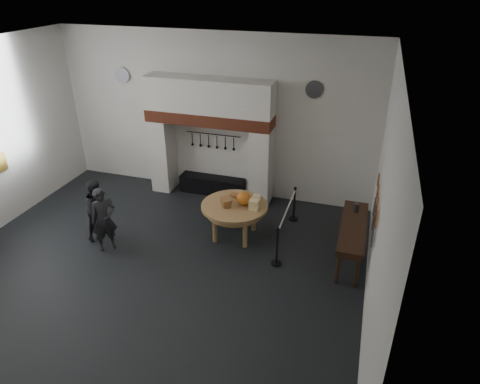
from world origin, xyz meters
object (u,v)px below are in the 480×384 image
(iron_range, at_px, (212,185))
(barrier_post_near, at_px, (277,247))
(visitor_near, at_px, (104,220))
(barrier_post_far, at_px, (294,204))
(visitor_far, at_px, (99,209))
(work_table, at_px, (234,206))
(side_table, at_px, (354,226))

(iron_range, height_order, barrier_post_near, barrier_post_near)
(visitor_near, distance_m, barrier_post_near, 3.99)
(barrier_post_far, bearing_deg, iron_range, 163.15)
(visitor_far, distance_m, barrier_post_far, 4.86)
(work_table, relative_size, barrier_post_far, 1.78)
(side_table, relative_size, barrier_post_near, 2.44)
(work_table, relative_size, visitor_near, 1.03)
(visitor_far, bearing_deg, barrier_post_far, -43.26)
(visitor_near, relative_size, barrier_post_near, 1.73)
(visitor_far, bearing_deg, work_table, -52.25)
(iron_range, height_order, side_table, side_table)
(iron_range, distance_m, work_table, 2.44)
(work_table, distance_m, side_table, 2.79)
(side_table, bearing_deg, visitor_near, -167.12)
(barrier_post_near, bearing_deg, work_table, 146.88)
(barrier_post_far, bearing_deg, work_table, -136.18)
(iron_range, distance_m, barrier_post_far, 2.68)
(work_table, distance_m, visitor_far, 3.25)
(visitor_near, bearing_deg, side_table, -29.49)
(barrier_post_far, bearing_deg, side_table, -40.58)
(barrier_post_near, distance_m, barrier_post_far, 2.00)
(visitor_near, distance_m, side_table, 5.62)
(work_table, xyz_separation_m, visitor_far, (-3.10, -0.98, -0.08))
(iron_range, relative_size, barrier_post_near, 2.11)
(visitor_far, relative_size, side_table, 0.70)
(iron_range, bearing_deg, barrier_post_far, -16.85)
(side_table, distance_m, barrier_post_near, 1.74)
(visitor_far, xyz_separation_m, side_table, (5.88, 0.85, 0.11))
(side_table, relative_size, barrier_post_far, 2.44)
(side_table, bearing_deg, work_table, 177.31)
(side_table, height_order, barrier_post_far, same)
(iron_range, height_order, barrier_post_far, barrier_post_far)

